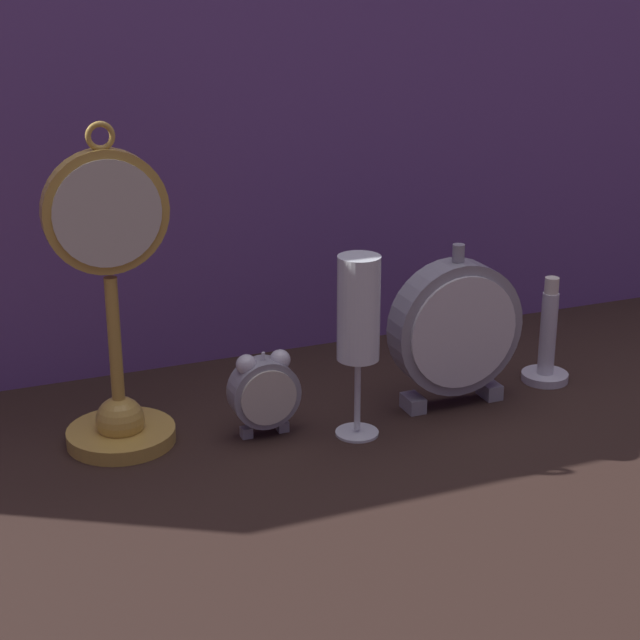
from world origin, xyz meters
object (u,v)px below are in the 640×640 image
object	(u,v)px
pocket_watch_on_stand	(114,328)
champagne_flute	(358,319)
alarm_clock_twin_bell	(264,390)
brass_candlestick	(547,348)
mantel_clock_silver	(456,329)

from	to	relation	value
pocket_watch_on_stand	champagne_flute	bearing A→B (deg)	-17.57
pocket_watch_on_stand	alarm_clock_twin_bell	xyz separation A→B (m)	(0.15, -0.04, -0.08)
pocket_watch_on_stand	alarm_clock_twin_bell	world-z (taller)	pocket_watch_on_stand
alarm_clock_twin_bell	brass_candlestick	xyz separation A→B (m)	(0.37, 0.01, -0.01)
pocket_watch_on_stand	alarm_clock_twin_bell	bearing A→B (deg)	-15.02
brass_candlestick	mantel_clock_silver	bearing A→B (deg)	-172.32
pocket_watch_on_stand	champagne_flute	distance (m)	0.26
pocket_watch_on_stand	brass_candlestick	xyz separation A→B (m)	(0.52, -0.03, -0.09)
mantel_clock_silver	brass_candlestick	size ratio (longest dim) A/B	1.45
alarm_clock_twin_bell	champagne_flute	xyz separation A→B (m)	(0.10, -0.04, 0.08)
alarm_clock_twin_bell	pocket_watch_on_stand	bearing A→B (deg)	164.98
champagne_flute	brass_candlestick	world-z (taller)	champagne_flute
brass_candlestick	champagne_flute	bearing A→B (deg)	-169.69
brass_candlestick	pocket_watch_on_stand	bearing A→B (deg)	176.98
champagne_flute	pocket_watch_on_stand	bearing A→B (deg)	162.43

